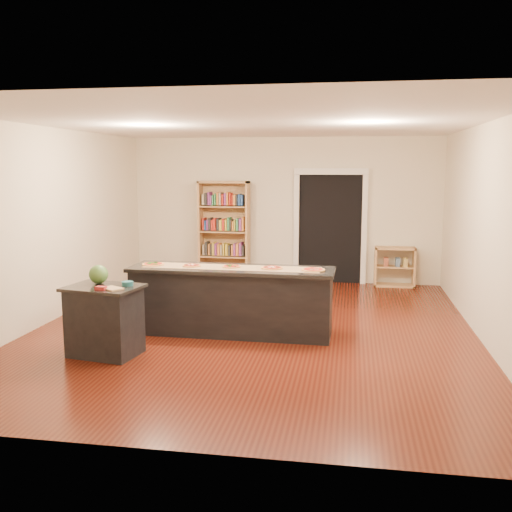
% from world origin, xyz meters
% --- Properties ---
extents(room, '(6.00, 7.00, 2.80)m').
position_xyz_m(room, '(0.00, 0.00, 1.40)').
color(room, beige).
rests_on(room, ground).
extents(doorway, '(1.40, 0.09, 2.21)m').
position_xyz_m(doorway, '(0.90, 3.46, 1.20)').
color(doorway, black).
rests_on(doorway, room).
extents(kitchen_island, '(2.74, 0.74, 0.90)m').
position_xyz_m(kitchen_island, '(-0.26, -0.24, 0.46)').
color(kitchen_island, black).
rests_on(kitchen_island, ground).
extents(side_counter, '(0.85, 0.62, 0.84)m').
position_xyz_m(side_counter, '(-1.57, -1.36, 0.42)').
color(side_counter, black).
rests_on(side_counter, ground).
extents(bookshelf, '(0.98, 0.35, 1.96)m').
position_xyz_m(bookshelf, '(-1.15, 3.28, 0.98)').
color(bookshelf, tan).
rests_on(bookshelf, ground).
extents(low_shelf, '(0.75, 0.32, 0.75)m').
position_xyz_m(low_shelf, '(2.13, 3.29, 0.37)').
color(low_shelf, tan).
rests_on(low_shelf, ground).
extents(waste_bin, '(0.21, 0.21, 0.30)m').
position_xyz_m(waste_bin, '(-0.25, 3.24, 0.15)').
color(waste_bin, '#5E94D3').
rests_on(waste_bin, ground).
extents(kraft_paper, '(2.39, 0.47, 0.00)m').
position_xyz_m(kraft_paper, '(-0.26, -0.24, 0.91)').
color(kraft_paper, olive).
rests_on(kraft_paper, kitchen_island).
extents(watermelon, '(0.23, 0.23, 0.23)m').
position_xyz_m(watermelon, '(-1.68, -1.24, 0.95)').
color(watermelon, '#144214').
rests_on(watermelon, side_counter).
extents(cutting_board, '(0.30, 0.27, 0.02)m').
position_xyz_m(cutting_board, '(-1.40, -1.50, 0.85)').
color(cutting_board, tan).
rests_on(cutting_board, side_counter).
extents(package_red, '(0.12, 0.09, 0.04)m').
position_xyz_m(package_red, '(-1.50, -1.57, 0.86)').
color(package_red, maroon).
rests_on(package_red, side_counter).
extents(package_teal, '(0.13, 0.13, 0.05)m').
position_xyz_m(package_teal, '(-1.29, -1.29, 0.86)').
color(package_teal, '#195966').
rests_on(package_teal, side_counter).
extents(pizza_a, '(0.32, 0.32, 0.02)m').
position_xyz_m(pizza_a, '(-1.36, -0.22, 0.92)').
color(pizza_a, tan).
rests_on(pizza_a, kitchen_island).
extents(pizza_b, '(0.26, 0.26, 0.02)m').
position_xyz_m(pizza_b, '(-0.81, -0.24, 0.92)').
color(pizza_b, tan).
rests_on(pizza_b, kitchen_island).
extents(pizza_c, '(0.26, 0.26, 0.02)m').
position_xyz_m(pizza_c, '(-0.26, -0.22, 0.92)').
color(pizza_c, tan).
rests_on(pizza_c, kitchen_island).
extents(pizza_d, '(0.29, 0.29, 0.02)m').
position_xyz_m(pizza_d, '(0.29, -0.24, 0.92)').
color(pizza_d, tan).
rests_on(pizza_d, kitchen_island).
extents(pizza_e, '(0.31, 0.31, 0.02)m').
position_xyz_m(pizza_e, '(0.83, -0.29, 0.92)').
color(pizza_e, tan).
rests_on(pizza_e, kitchen_island).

